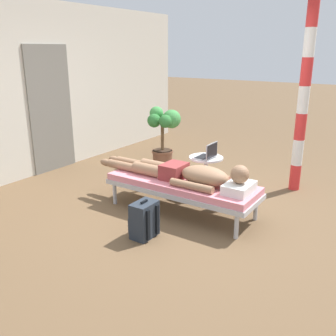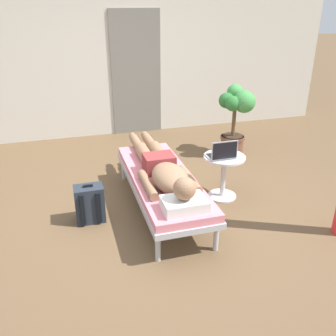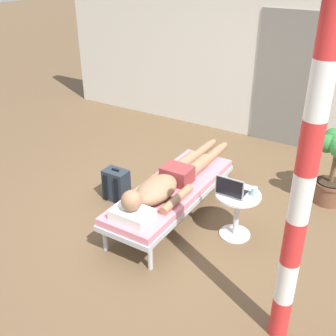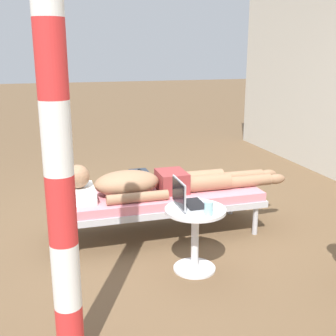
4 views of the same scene
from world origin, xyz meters
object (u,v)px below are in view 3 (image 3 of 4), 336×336
(side_table, at_px, (237,207))
(backpack, at_px, (117,185))
(lounge_chair, at_px, (172,192))
(drink_glass, at_px, (254,192))
(porch_post, at_px, (301,198))
(person_reclining, at_px, (168,182))
(laptop, at_px, (232,190))

(side_table, xyz_separation_m, backpack, (-1.56, -0.09, -0.16))
(lounge_chair, relative_size, side_table, 3.69)
(lounge_chair, distance_m, drink_glass, 0.95)
(lounge_chair, height_order, backpack, backpack)
(lounge_chair, height_order, porch_post, porch_post)
(backpack, bearing_deg, porch_post, -21.66)
(person_reclining, relative_size, porch_post, 0.83)
(backpack, bearing_deg, drink_glass, 4.47)
(laptop, bearing_deg, side_table, 40.52)
(side_table, bearing_deg, laptop, -139.48)
(person_reclining, bearing_deg, side_table, 11.09)
(drink_glass, bearing_deg, porch_post, -57.94)
(lounge_chair, distance_m, person_reclining, 0.19)
(person_reclining, bearing_deg, laptop, 7.98)
(side_table, distance_m, porch_post, 1.63)
(person_reclining, xyz_separation_m, porch_post, (1.59, -0.88, 0.79))
(side_table, height_order, drink_glass, drink_glass)
(side_table, relative_size, backpack, 1.23)
(person_reclining, xyz_separation_m, drink_glass, (0.92, 0.20, 0.06))
(backpack, bearing_deg, person_reclining, -4.70)
(laptop, xyz_separation_m, backpack, (-1.50, -0.03, -0.39))
(porch_post, bearing_deg, lounge_chair, 149.01)
(person_reclining, bearing_deg, backpack, 175.30)
(person_reclining, distance_m, drink_glass, 0.94)
(drink_glass, xyz_separation_m, backpack, (-1.71, -0.13, -0.38))
(lounge_chair, bearing_deg, laptop, 1.98)
(person_reclining, distance_m, side_table, 0.80)
(side_table, bearing_deg, porch_post, -51.30)
(person_reclining, height_order, drink_glass, person_reclining)
(person_reclining, xyz_separation_m, laptop, (0.71, 0.10, 0.07))
(lounge_chair, height_order, drink_glass, drink_glass)
(person_reclining, bearing_deg, porch_post, -28.98)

